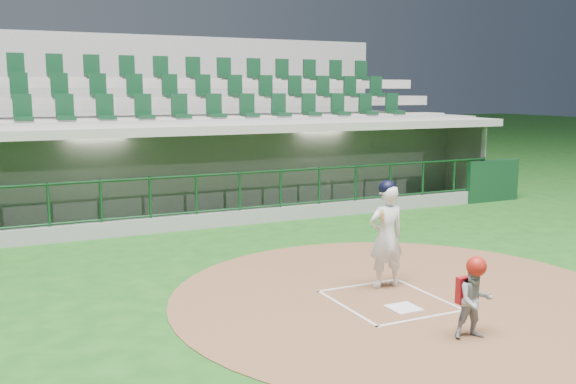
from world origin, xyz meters
name	(u,v)px	position (x,y,z in m)	size (l,w,h in m)	color
ground	(377,296)	(0.00, 0.00, 0.00)	(120.00, 120.00, 0.00)	#174914
dirt_circle	(401,297)	(0.30, -0.20, 0.01)	(7.20, 7.20, 0.01)	brown
home_plate	(404,308)	(0.00, -0.70, 0.02)	(0.43, 0.43, 0.02)	white
batter_box_chalk	(388,300)	(0.00, -0.30, 0.02)	(1.55, 1.80, 0.01)	silver
dugout_structure	(220,176)	(0.16, 7.81, 0.96)	(16.40, 3.70, 3.00)	slate
seating_deck	(181,149)	(0.00, 10.91, 1.42)	(17.00, 6.72, 5.15)	gray
batter	(386,234)	(0.35, 0.31, 0.90)	(0.86, 0.86, 1.76)	silver
catcher	(475,297)	(0.15, -2.00, 0.56)	(0.57, 0.49, 1.09)	#929397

